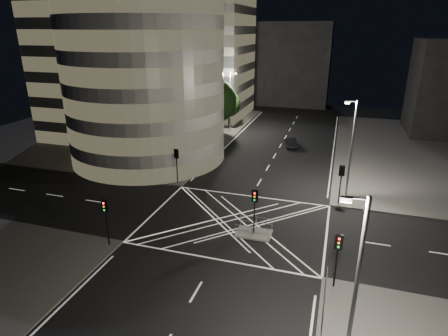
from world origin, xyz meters
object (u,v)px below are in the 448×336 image
(traffic_signal_fr, at_px, (341,177))
(traffic_signal_island, at_px, (255,204))
(street_lamp_left_near, at_px, (188,125))
(street_lamp_right_far, at_px, (351,146))
(traffic_signal_nl, at_px, (106,214))
(street_lamp_right_near, at_px, (354,288))
(street_lamp_left_far, at_px, (230,100))
(traffic_signal_nr, at_px, (338,251))
(traffic_signal_fl, at_px, (177,160))
(central_island, at_px, (254,233))
(sedan, at_px, (291,142))

(traffic_signal_fr, bearing_deg, traffic_signal_island, -129.33)
(street_lamp_left_near, distance_m, street_lamp_right_far, 19.11)
(traffic_signal_nl, height_order, street_lamp_right_near, street_lamp_right_near)
(street_lamp_left_near, height_order, street_lamp_left_far, same)
(traffic_signal_nr, bearing_deg, traffic_signal_fr, 90.00)
(traffic_signal_fl, distance_m, traffic_signal_nl, 13.60)
(central_island, xyz_separation_m, street_lamp_right_far, (7.44, 10.50, 5.47))
(central_island, height_order, traffic_signal_island, traffic_signal_island)
(traffic_signal_fl, height_order, street_lamp_left_far, street_lamp_left_far)
(traffic_signal_nl, distance_m, street_lamp_right_far, 24.27)
(traffic_signal_nl, relative_size, street_lamp_right_far, 0.40)
(traffic_signal_nl, distance_m, traffic_signal_island, 12.03)
(street_lamp_left_near, bearing_deg, traffic_signal_nl, -88.06)
(traffic_signal_fl, xyz_separation_m, traffic_signal_island, (10.80, -8.30, 0.00))
(street_lamp_left_far, bearing_deg, sedan, -24.65)
(traffic_signal_island, xyz_separation_m, street_lamp_right_near, (7.44, -12.50, 2.63))
(traffic_signal_nr, bearing_deg, traffic_signal_fl, 142.31)
(traffic_signal_nl, xyz_separation_m, street_lamp_right_far, (18.24, 15.80, 2.63))
(street_lamp_right_near, bearing_deg, traffic_signal_island, 120.75)
(sedan, bearing_deg, traffic_signal_island, 77.71)
(traffic_signal_nl, relative_size, traffic_signal_island, 1.00)
(traffic_signal_fl, distance_m, traffic_signal_fr, 17.60)
(traffic_signal_fl, relative_size, traffic_signal_island, 1.00)
(traffic_signal_fr, height_order, street_lamp_right_near, street_lamp_right_near)
(street_lamp_right_far, height_order, street_lamp_right_near, same)
(street_lamp_left_far, bearing_deg, traffic_signal_fr, -51.83)
(traffic_signal_fr, relative_size, street_lamp_left_far, 0.40)
(street_lamp_left_near, bearing_deg, central_island, -49.73)
(street_lamp_left_far, distance_m, street_lamp_right_far, 28.23)
(traffic_signal_fl, xyz_separation_m, sedan, (10.30, 18.18, -2.24))
(traffic_signal_nr, bearing_deg, central_island, 142.07)
(traffic_signal_fl, bearing_deg, traffic_signal_nr, -37.69)
(traffic_signal_nl, bearing_deg, traffic_signal_fl, 90.00)
(traffic_signal_fl, bearing_deg, sedan, 60.47)
(traffic_signal_island, xyz_separation_m, street_lamp_left_far, (-11.44, 31.50, 2.63))
(central_island, height_order, street_lamp_left_near, street_lamp_left_near)
(street_lamp_right_far, bearing_deg, traffic_signal_fl, -173.12)
(traffic_signal_nr, distance_m, street_lamp_left_far, 41.15)
(traffic_signal_nl, bearing_deg, traffic_signal_island, 26.14)
(traffic_signal_island, bearing_deg, traffic_signal_fl, 142.46)
(traffic_signal_fr, relative_size, street_lamp_left_near, 0.40)
(central_island, bearing_deg, street_lamp_left_far, 109.95)
(street_lamp_right_near, bearing_deg, traffic_signal_fr, 91.75)
(sedan, bearing_deg, traffic_signal_fr, 98.50)
(traffic_signal_fl, xyz_separation_m, traffic_signal_nl, (0.00, -13.60, 0.00))
(street_lamp_left_far, height_order, street_lamp_right_far, same)
(central_island, relative_size, sedan, 0.73)
(traffic_signal_nl, height_order, traffic_signal_nr, same)
(traffic_signal_nl, bearing_deg, traffic_signal_fr, 37.69)
(traffic_signal_island, bearing_deg, street_lamp_right_far, 54.70)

